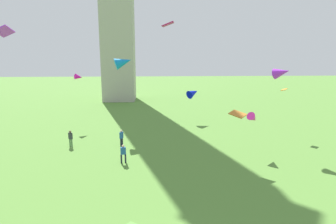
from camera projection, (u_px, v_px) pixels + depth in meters
name	position (u px, v px, depth m)	size (l,w,h in m)	color
person_0	(71.00, 138.00, 31.11)	(0.53, 0.54, 1.84)	#51754C
person_1	(121.00, 137.00, 31.40)	(0.40, 0.55, 1.83)	#1E2333
person_2	(123.00, 153.00, 26.44)	(0.53, 0.39, 1.78)	#1E2333
kite_flying_0	(79.00, 77.00, 39.68)	(1.43, 1.37, 0.98)	#E30EA9
kite_flying_1	(238.00, 114.00, 25.95)	(1.68, 1.67, 0.56)	#C67624
kite_flying_2	(4.00, 31.00, 23.40)	(1.07, 1.68, 0.97)	#A930E2
kite_flying_3	(253.00, 118.00, 28.69)	(1.72, 1.67, 1.40)	#C9228E
kite_flying_4	(193.00, 93.00, 42.80)	(2.41, 2.25, 1.70)	#0413D0
kite_flying_5	(282.00, 72.00, 29.51)	(2.04, 2.14, 1.51)	#A72AE1
kite_flying_6	(123.00, 62.00, 35.61)	(2.64, 1.95, 1.97)	#0F7FD1
kite_flying_7	(284.00, 89.00, 34.95)	(1.03, 1.08, 0.32)	orange
kite_flying_8	(168.00, 24.00, 27.73)	(1.35, 1.88, 0.57)	#B31364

